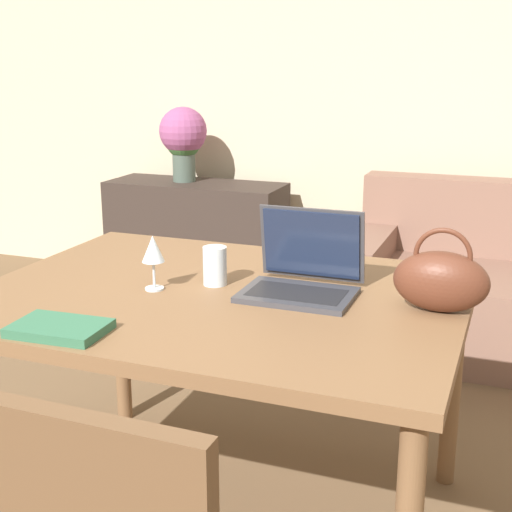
# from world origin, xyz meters

# --- Properties ---
(wall_back) EXTENTS (10.00, 0.06, 2.70)m
(wall_back) POSITION_xyz_m (0.00, 2.99, 1.35)
(wall_back) COLOR beige
(wall_back) RESTS_ON ground_plane
(dining_table) EXTENTS (1.41, 1.07, 0.77)m
(dining_table) POSITION_xyz_m (-0.09, 0.59, 0.69)
(dining_table) COLOR brown
(dining_table) RESTS_ON ground_plane
(sideboard) EXTENTS (1.09, 0.40, 0.70)m
(sideboard) POSITION_xyz_m (-1.15, 2.65, 0.35)
(sideboard) COLOR #332823
(sideboard) RESTS_ON ground_plane
(laptop) EXTENTS (0.32, 0.27, 0.24)m
(laptop) POSITION_xyz_m (0.14, 0.68, 0.83)
(laptop) COLOR #38383D
(laptop) RESTS_ON dining_table
(drinking_glass) EXTENTS (0.07, 0.07, 0.12)m
(drinking_glass) POSITION_xyz_m (-0.13, 0.65, 0.83)
(drinking_glass) COLOR silver
(drinking_glass) RESTS_ON dining_table
(wine_glass) EXTENTS (0.07, 0.07, 0.16)m
(wine_glass) POSITION_xyz_m (-0.28, 0.54, 0.89)
(wine_glass) COLOR silver
(wine_glass) RESTS_ON dining_table
(handbag) EXTENTS (0.26, 0.13, 0.23)m
(handbag) POSITION_xyz_m (0.54, 0.65, 0.86)
(handbag) COLOR #592D1E
(handbag) RESTS_ON dining_table
(flower_vase) EXTENTS (0.29, 0.29, 0.45)m
(flower_vase) POSITION_xyz_m (-1.24, 2.68, 0.97)
(flower_vase) COLOR #47564C
(flower_vase) RESTS_ON sideboard
(book) EXTENTS (0.24, 0.17, 0.02)m
(book) POSITION_xyz_m (-0.33, 0.15, 0.78)
(book) COLOR #336B4C
(book) RESTS_ON dining_table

